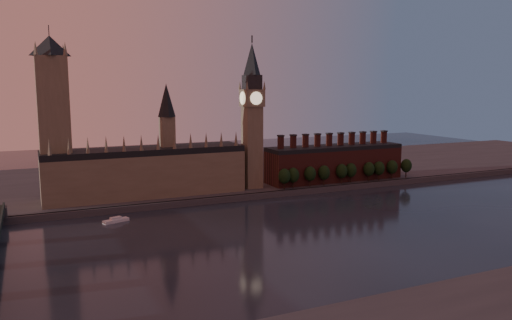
# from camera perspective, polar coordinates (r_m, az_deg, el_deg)

# --- Properties ---
(ground) EXTENTS (900.00, 900.00, 0.00)m
(ground) POSITION_cam_1_polar(r_m,az_deg,el_deg) (262.30, 7.50, -8.47)
(ground) COLOR black
(ground) RESTS_ON ground
(north_bank) EXTENTS (900.00, 182.00, 4.00)m
(north_bank) POSITION_cam_1_polar(r_m,az_deg,el_deg) (419.28, -5.51, -1.83)
(north_bank) COLOR #414246
(north_bank) RESTS_ON ground
(palace_of_westminster) EXTENTS (130.00, 30.30, 74.00)m
(palace_of_westminster) POSITION_cam_1_polar(r_m,az_deg,el_deg) (338.88, -12.36, -1.03)
(palace_of_westminster) COLOR #776C55
(palace_of_westminster) RESTS_ON north_bank
(victoria_tower) EXTENTS (24.00, 24.00, 108.00)m
(victoria_tower) POSITION_cam_1_polar(r_m,az_deg,el_deg) (328.01, -22.13, 4.84)
(victoria_tower) COLOR #776C55
(victoria_tower) RESTS_ON north_bank
(big_ben) EXTENTS (15.00, 15.00, 107.00)m
(big_ben) POSITION_cam_1_polar(r_m,az_deg,el_deg) (353.66, -0.46, 5.29)
(big_ben) COLOR #776C55
(big_ben) RESTS_ON north_bank
(chimney_block) EXTENTS (110.00, 25.00, 37.00)m
(chimney_block) POSITION_cam_1_polar(r_m,az_deg,el_deg) (391.35, 8.94, -0.27)
(chimney_block) COLOR #582622
(chimney_block) RESTS_ON north_bank
(embankment_tree_0) EXTENTS (8.60, 8.60, 14.88)m
(embankment_tree_0) POSITION_cam_1_polar(r_m,az_deg,el_deg) (351.86, 3.26, -1.85)
(embankment_tree_0) COLOR black
(embankment_tree_0) RESTS_ON north_bank
(embankment_tree_1) EXTENTS (8.60, 8.60, 14.88)m
(embankment_tree_1) POSITION_cam_1_polar(r_m,az_deg,el_deg) (356.08, 4.27, -1.74)
(embankment_tree_1) COLOR black
(embankment_tree_1) RESTS_ON north_bank
(embankment_tree_2) EXTENTS (8.60, 8.60, 14.88)m
(embankment_tree_2) POSITION_cam_1_polar(r_m,az_deg,el_deg) (363.18, 6.20, -1.57)
(embankment_tree_2) COLOR black
(embankment_tree_2) RESTS_ON north_bank
(embankment_tree_3) EXTENTS (8.60, 8.60, 14.88)m
(embankment_tree_3) POSITION_cam_1_polar(r_m,az_deg,el_deg) (369.03, 7.78, -1.44)
(embankment_tree_3) COLOR black
(embankment_tree_3) RESTS_ON north_bank
(embankment_tree_4) EXTENTS (8.60, 8.60, 14.88)m
(embankment_tree_4) POSITION_cam_1_polar(r_m,az_deg,el_deg) (377.85, 9.76, -1.26)
(embankment_tree_4) COLOR black
(embankment_tree_4) RESTS_ON north_bank
(embankment_tree_5) EXTENTS (8.60, 8.60, 14.88)m
(embankment_tree_5) POSITION_cam_1_polar(r_m,az_deg,el_deg) (383.21, 10.79, -1.15)
(embankment_tree_5) COLOR black
(embankment_tree_5) RESTS_ON north_bank
(embankment_tree_6) EXTENTS (8.60, 8.60, 14.88)m
(embankment_tree_6) POSITION_cam_1_polar(r_m,az_deg,el_deg) (391.29, 12.79, -1.02)
(embankment_tree_6) COLOR black
(embankment_tree_6) RESTS_ON north_bank
(embankment_tree_7) EXTENTS (8.60, 8.60, 14.88)m
(embankment_tree_7) POSITION_cam_1_polar(r_m,az_deg,el_deg) (396.98, 13.88, -0.93)
(embankment_tree_7) COLOR black
(embankment_tree_7) RESTS_ON north_bank
(embankment_tree_8) EXTENTS (8.60, 8.60, 14.88)m
(embankment_tree_8) POSITION_cam_1_polar(r_m,az_deg,el_deg) (405.97, 15.29, -0.78)
(embankment_tree_8) COLOR black
(embankment_tree_8) RESTS_ON north_bank
(embankment_tree_9) EXTENTS (8.60, 8.60, 14.88)m
(embankment_tree_9) POSITION_cam_1_polar(r_m,az_deg,el_deg) (415.99, 16.80, -0.63)
(embankment_tree_9) COLOR black
(embankment_tree_9) RESTS_ON north_bank
(river_boat) EXTENTS (15.17, 8.51, 2.92)m
(river_boat) POSITION_cam_1_polar(r_m,az_deg,el_deg) (294.26, -15.72, -6.63)
(river_boat) COLOR silver
(river_boat) RESTS_ON ground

